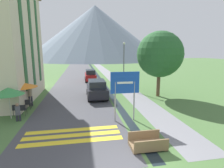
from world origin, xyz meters
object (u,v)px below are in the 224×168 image
Objects in this scene: footbridge at (147,143)px; parked_car_far at (90,75)px; road_sign at (125,88)px; parked_car_near at (97,89)px; person_seated_near at (18,111)px; cafe_chair_near_left at (16,109)px; cafe_umbrella_front_green at (8,91)px; cafe_umbrella_middle_orange at (22,85)px; person_seated_far at (14,105)px; cafe_chair_near_right at (23,109)px; cafe_chair_far_right at (27,98)px; streetlamp at (124,62)px; cafe_chair_middle at (28,103)px; tree_by_path at (160,54)px; person_standing_terrace at (30,95)px.

parked_car_far reaches higher than footbridge.
parked_car_near is at bearing 101.79° from road_sign.
road_sign is 0.77× the size of parked_car_near.
parked_car_far is at bearing 69.46° from person_seated_near.
cafe_umbrella_front_green is at bearing -78.98° from cafe_chair_near_left.
cafe_chair_near_left is at bearing -90.83° from cafe_umbrella_middle_orange.
cafe_chair_near_right is at bearing -38.30° from person_seated_far.
parked_car_far is 1.78× the size of cafe_umbrella_middle_orange.
parked_car_far reaches higher than person_seated_near.
cafe_umbrella_front_green is (-0.08, -3.49, 1.48)m from cafe_chair_far_right.
road_sign is 2.64× the size of person_seated_near.
road_sign is 1.39× the size of cafe_umbrella_middle_orange.
cafe_chair_near_right is (-7.13, 2.17, -1.78)m from road_sign.
person_seated_near is 13.37m from streetlamp.
cafe_chair_near_right is (-5.80, -4.18, -0.40)m from parked_car_near.
cafe_umbrella_middle_orange reaches higher than cafe_chair_far_right.
cafe_umbrella_middle_orange is (-6.31, -2.39, 1.09)m from parked_car_near.
footbridge is 2.00× the size of cafe_chair_near_left.
cafe_chair_middle is 11.94m from streetlamp.
cafe_chair_near_right is (0.53, -0.13, 0.00)m from cafe_chair_near_left.
streetlamp is at bearing 45.21° from parked_car_near.
cafe_umbrella_front_green is at bearing -169.72° from cafe_chair_near_right.
person_seated_far is at bearing 94.75° from cafe_umbrella_front_green.
cafe_chair_near_right is (0.60, -3.06, 0.00)m from cafe_chair_far_right.
parked_car_near is at bearing 99.21° from footbridge.
person_seated_far is at bearing -166.90° from tree_by_path.
cafe_umbrella_middle_orange is 3.13m from person_seated_near.
parked_car_far is 3.55× the size of person_seated_far.
person_seated_near is 1.80m from person_seated_far.
person_standing_terrace is at bearing 133.03° from footbridge.
cafe_chair_far_right is at bearing 145.94° from road_sign.
person_seated_near is at bearing -110.54° from parked_car_far.
cafe_chair_far_right is (-0.08, 2.93, 0.00)m from cafe_chair_near_left.
parked_car_far is at bearing 76.09° from cafe_chair_far_right.
streetlamp is (3.74, 3.77, 2.46)m from parked_car_near.
cafe_chair_near_right is at bearing 142.46° from footbridge.
parked_car_far reaches higher than person_seated_far.
streetlamp is 0.86× the size of tree_by_path.
road_sign reaches higher than person_seated_far.
person_seated_far is (-0.73, -0.84, 0.16)m from cafe_chair_middle.
cafe_chair_near_right is 0.35× the size of cafe_umbrella_middle_orange.
cafe_chair_far_right is at bearing 86.12° from person_seated_far.
streetlamp reaches higher than person_standing_terrace.
cafe_chair_near_right is at bearing -144.23° from parked_car_near.
cafe_umbrella_middle_orange is at bearing 115.85° from cafe_chair_near_left.
person_seated_near is at bearing -112.19° from cafe_chair_near_right.
cafe_umbrella_front_green reaches higher than parked_car_far.
cafe_chair_near_right is (0.04, -1.45, 0.00)m from cafe_chair_middle.
cafe_chair_near_right is at bearing -115.38° from cafe_chair_middle.
cafe_chair_near_left and cafe_chair_far_right have the same top height.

